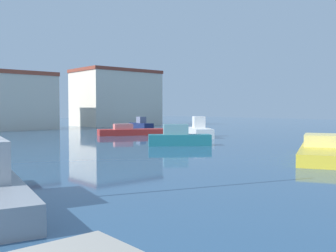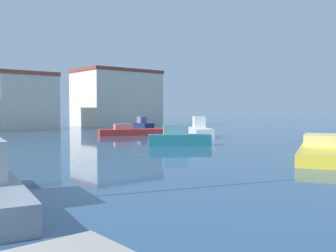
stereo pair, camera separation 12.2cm
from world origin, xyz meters
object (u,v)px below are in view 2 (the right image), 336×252
motorboat_navy_outer_mooring (142,126)px  motorboat_teal_near_pier (179,138)px  motorboat_white_center_channel (200,131)px  motorboat_yellow_far_right (320,150)px  motorboat_red_distant_east (132,131)px

motorboat_navy_outer_mooring → motorboat_teal_near_pier: 20.10m
motorboat_white_center_channel → motorboat_yellow_far_right: (-6.38, -15.49, -0.15)m
motorboat_yellow_far_right → motorboat_teal_near_pier: bearing=94.9°
motorboat_red_distant_east → motorboat_navy_outer_mooring: 8.31m
motorboat_white_center_channel → motorboat_yellow_far_right: bearing=-112.4°
motorboat_navy_outer_mooring → motorboat_yellow_far_right: (-8.84, -28.03, -0.12)m
motorboat_white_center_channel → motorboat_yellow_far_right: 16.75m
motorboat_white_center_channel → motorboat_red_distant_east: 7.25m
motorboat_red_distant_east → motorboat_teal_near_pier: size_ratio=1.66×
motorboat_white_center_channel → motorboat_yellow_far_right: size_ratio=0.66×
motorboat_red_distant_east → motorboat_navy_outer_mooring: size_ratio=1.76×
motorboat_red_distant_east → motorboat_yellow_far_right: (-3.15, -21.98, 0.06)m
motorboat_red_distant_east → motorboat_teal_near_pier: motorboat_teal_near_pier is taller
motorboat_red_distant_east → motorboat_teal_near_pier: (-4.04, -11.53, 0.18)m
motorboat_white_center_channel → motorboat_navy_outer_mooring: (2.46, 12.55, -0.03)m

